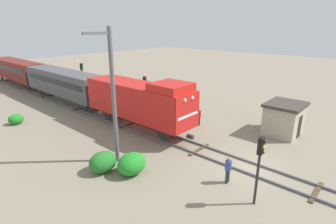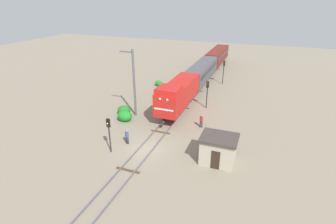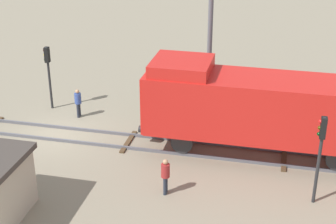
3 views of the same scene
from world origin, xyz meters
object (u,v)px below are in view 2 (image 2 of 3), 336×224
Objects in this scene: passenger_car_leading at (202,71)px; passenger_car_trailing at (217,55)px; catenary_mast at (134,82)px; traffic_signal_mid at (207,90)px; relay_hut at (218,149)px; traffic_signal_near at (109,129)px; worker_near_track at (127,136)px; locomotive at (178,93)px; traffic_signal_far at (224,68)px; worker_by_signal at (201,120)px.

passenger_car_leading is 14.60m from passenger_car_trailing.
catenary_mast is at bearing -99.26° from passenger_car_trailing.
traffic_signal_mid is 1.14× the size of relay_hut.
relay_hut is (10.70, 2.24, -1.27)m from traffic_signal_near.
catenary_mast reaches higher than worker_near_track.
locomotive is at bearing 126.86° from relay_hut.
worker_near_track is at bearing -178.93° from relay_hut.
traffic_signal_mid is 0.45× the size of catenary_mast.
passenger_car_trailing is 25.34m from traffic_signal_mid.
traffic_signal_far is at bearing 64.58° from catenary_mast.
passenger_car_leading is 8.24× the size of worker_by_signal.
worker_by_signal is (0.60, -18.61, -1.90)m from traffic_signal_far.
traffic_signal_near is at bearing -103.95° from traffic_signal_far.
locomotive is 6.82× the size of worker_by_signal.
traffic_signal_near is at bearing -94.55° from passenger_car_trailing.
traffic_signal_mid is 2.34× the size of worker_by_signal.
worker_near_track is 0.19× the size of catenary_mast.
locomotive is 1.30× the size of catenary_mast.
locomotive reaches higher than traffic_signal_far.
passenger_car_trailing is 40.31m from traffic_signal_near.
locomotive is 0.83× the size of passenger_car_leading.
relay_hut is at bearing -72.19° from passenger_car_leading.
locomotive is 4.42m from traffic_signal_mid.
locomotive is 6.23m from catenary_mast.
catenary_mast is (-5.06, -31.02, 2.19)m from passenger_car_trailing.
catenary_mast is (-8.46, -5.91, 1.94)m from traffic_signal_mid.
traffic_signal_near is 0.96× the size of traffic_signal_mid.
traffic_signal_near is 28.21m from traffic_signal_far.
locomotive is 5.73m from worker_by_signal.
passenger_car_trailing is at bearing -126.83° from worker_near_track.
traffic_signal_far is at bearing -74.29° from passenger_car_trailing.
traffic_signal_far reaches higher than passenger_car_leading.
passenger_car_leading is 23.70m from worker_near_track.
passenger_car_leading is at bearing -153.46° from traffic_signal_far.
passenger_car_leading is 1.00× the size of passenger_car_trailing.
traffic_signal_far reaches higher than traffic_signal_near.
worker_near_track is at bearing -69.51° from catenary_mast.
traffic_signal_near is 16.45m from traffic_signal_mid.
locomotive reaches higher than passenger_car_trailing.
traffic_signal_far is (3.60, 1.80, 0.37)m from passenger_car_leading.
traffic_signal_far reaches higher than passenger_car_trailing.
passenger_car_leading is 3.68× the size of traffic_signal_near.
catenary_mast is (-5.06, -3.08, 1.94)m from locomotive.
catenary_mast reaches higher than locomotive.
locomotive is 13.34m from passenger_car_leading.
passenger_car_leading is 17.39m from worker_by_signal.
relay_hut reaches higher than worker_by_signal.
worker_near_track is at bearing -103.26° from locomotive.
relay_hut is at bearing -93.30° from worker_by_signal.
passenger_car_trailing is 3.51× the size of traffic_signal_mid.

